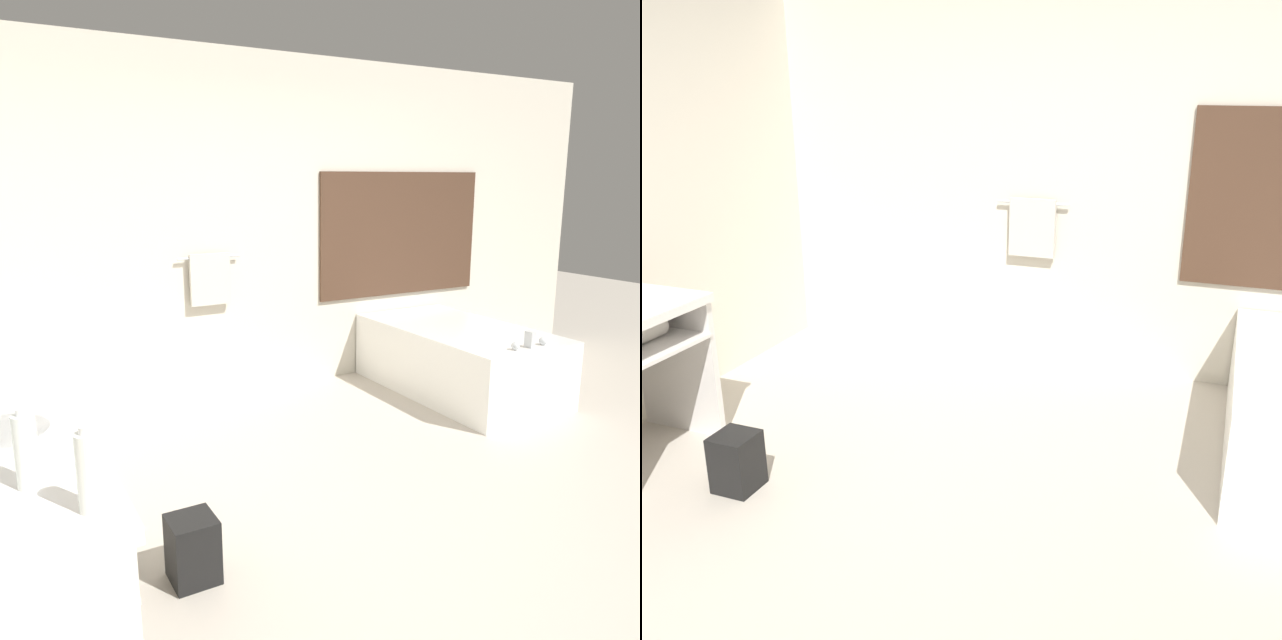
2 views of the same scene
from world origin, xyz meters
The scene contains 7 objects.
ground_plane centered at (0.00, 0.00, 0.00)m, with size 16.00×16.00×0.00m, color beige.
wall_back_with_blinds centered at (0.05, 2.23, 1.34)m, with size 7.40×0.13×2.70m.
vanity_counter centered at (-1.89, -0.23, 0.63)m, with size 0.60×1.37×0.86m.
bathtub centered at (1.55, 1.36, 0.30)m, with size 0.94×1.67×0.67m.
water_bottle_2 centered at (-1.69, -0.78, 0.98)m, with size 0.07×0.07×0.24m.
water_bottle_3 centered at (-1.83, -0.55, 0.98)m, with size 0.07×0.07×0.24m.
waste_bin centered at (-1.19, -0.01, 0.15)m, with size 0.20×0.20×0.30m.
Camera 1 is at (-1.91, -2.41, 1.74)m, focal length 35.00 mm.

